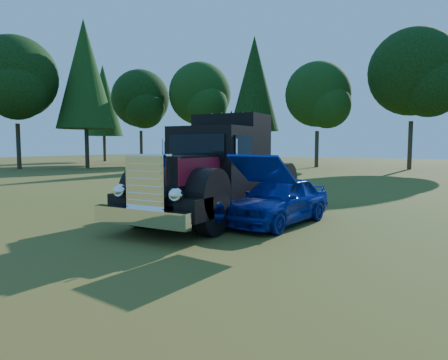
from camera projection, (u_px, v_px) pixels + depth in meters
ground at (149, 227)px, 10.26m from camera, size 120.00×120.00×0.00m
treeline at (328, 81)px, 34.74m from camera, size 72.10×24.04×13.84m
diamond_t_truck at (217, 174)px, 11.40m from camera, size 3.27×7.16×3.00m
hotrod_coupe at (278, 200)px, 10.57m from camera, size 2.03×4.18×1.89m
spectator_near at (172, 188)px, 11.86m from camera, size 0.66×0.72×1.64m
spectator_far at (180, 183)px, 13.20m from camera, size 1.05×1.02×1.71m
distant_teal_car at (207, 158)px, 40.41m from camera, size 3.51×4.75×1.49m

